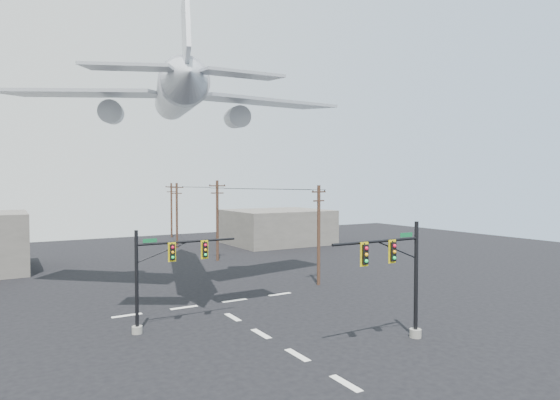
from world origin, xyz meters
TOP-DOWN VIEW (x-y plane):
  - ground at (0.00, 0.00)m, footprint 120.00×120.00m
  - lane_markings at (0.00, 5.33)m, footprint 14.00×21.20m
  - signal_mast_near at (6.14, -1.15)m, footprint 6.36×0.74m
  - signal_mast_far at (-4.92, 7.76)m, footprint 6.66×0.68m
  - utility_pole_a at (10.73, 13.29)m, footprint 1.73×0.55m
  - utility_pole_b at (8.15, 29.85)m, footprint 1.77×0.89m
  - utility_pole_c at (7.50, 42.60)m, footprint 1.79×0.68m
  - utility_pole_d at (10.86, 55.75)m, footprint 1.84×0.56m
  - power_lines at (8.88, 34.60)m, footprint 5.05×42.47m
  - airliner at (-0.38, 18.40)m, footprint 27.79×29.88m
  - building_right at (22.00, 40.00)m, footprint 14.00×12.00m

SIDE VIEW (x-z plane):
  - ground at x=0.00m, z-range 0.00..0.00m
  - lane_markings at x=0.00m, z-range 0.01..0.01m
  - building_right at x=22.00m, z-range 0.00..5.00m
  - signal_mast_far at x=-4.92m, z-range 0.26..6.43m
  - signal_mast_near at x=6.14m, z-range 0.24..6.98m
  - utility_pole_a at x=10.73m, z-range 0.20..8.99m
  - utility_pole_c at x=7.50m, z-range 0.21..9.23m
  - utility_pole_d at x=10.86m, z-range 0.21..9.24m
  - utility_pole_b at x=8.15m, z-range 0.22..9.52m
  - power_lines at x=8.88m, z-range 8.32..8.49m
  - airliner at x=-0.38m, z-range 12.36..20.20m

